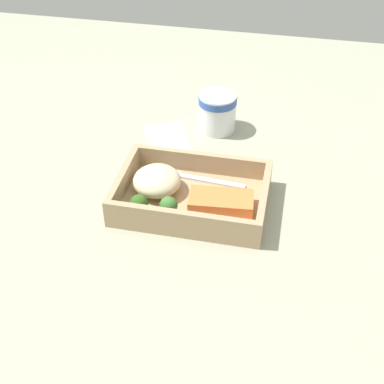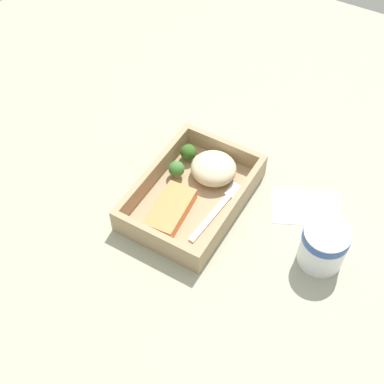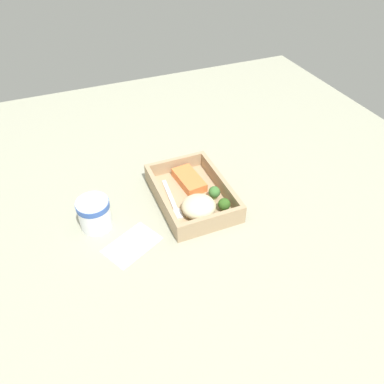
{
  "view_description": "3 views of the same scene",
  "coord_description": "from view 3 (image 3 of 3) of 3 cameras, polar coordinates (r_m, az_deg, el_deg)",
  "views": [
    {
      "loc": [
        -15.3,
        71.84,
        61.62
      ],
      "look_at": [
        0.0,
        0.0,
        2.7
      ],
      "focal_mm": 50.0,
      "sensor_mm": 36.0,
      "label": 1
    },
    {
      "loc": [
        -54.22,
        -31.75,
        80.02
      ],
      "look_at": [
        0.0,
        0.0,
        2.7
      ],
      "focal_mm": 50.0,
      "sensor_mm": 36.0,
      "label": 2
    },
    {
      "loc": [
        69.83,
        -28.75,
        67.71
      ],
      "look_at": [
        0.0,
        0.0,
        2.7
      ],
      "focal_mm": 35.0,
      "sensor_mm": 36.0,
      "label": 3
    }
  ],
  "objects": [
    {
      "name": "fork",
      "position": [
        0.99,
        -3.02,
        -1.41
      ],
      "size": [
        15.88,
        2.94,
        0.44
      ],
      "color": "silver",
      "rests_on": "takeout_tray"
    },
    {
      "name": "ground_plane",
      "position": [
        1.02,
        0.0,
        -1.57
      ],
      "size": [
        160.0,
        160.0,
        2.0
      ],
      "primitive_type": "cube",
      "color": "#9C9D87"
    },
    {
      "name": "paper_cup",
      "position": [
        0.94,
        -14.67,
        -3.04
      ],
      "size": [
        8.03,
        8.03,
        8.19
      ],
      "color": "white",
      "rests_on": "ground_plane"
    },
    {
      "name": "tray_rim",
      "position": [
        0.99,
        0.0,
        0.23
      ],
      "size": [
        26.44,
        18.24,
        4.04
      ],
      "color": "tan",
      "rests_on": "takeout_tray"
    },
    {
      "name": "broccoli_floret_2",
      "position": [
        0.96,
        4.93,
        -1.89
      ],
      "size": [
        3.23,
        3.23,
        3.59
      ],
      "color": "#8AA05B",
      "rests_on": "takeout_tray"
    },
    {
      "name": "mashed_potatoes",
      "position": [
        0.94,
        1.01,
        -2.22
      ],
      "size": [
        8.63,
        8.84,
        4.49
      ],
      "primitive_type": "ellipsoid",
      "color": "beige",
      "rests_on": "takeout_tray"
    },
    {
      "name": "takeout_tray",
      "position": [
        1.01,
        0.0,
        -0.9
      ],
      "size": [
        26.44,
        18.24,
        1.2
      ],
      "primitive_type": "cube",
      "color": "tan",
      "rests_on": "ground_plane"
    },
    {
      "name": "receipt_slip",
      "position": [
        0.91,
        -9.11,
        -7.9
      ],
      "size": [
        13.11,
        15.15,
        0.24
      ],
      "primitive_type": "cube",
      "rotation": [
        0.0,
        0.0,
        0.47
      ],
      "color": "white",
      "rests_on": "ground_plane"
    },
    {
      "name": "salmon_fillet",
      "position": [
        1.04,
        -0.45,
        1.86
      ],
      "size": [
        11.57,
        6.62,
        2.42
      ],
      "primitive_type": "cube",
      "rotation": [
        0.0,
        0.0,
        0.09
      ],
      "color": "orange",
      "rests_on": "takeout_tray"
    },
    {
      "name": "broccoli_floret_1",
      "position": [
        0.99,
        3.43,
        -0.03
      ],
      "size": [
        3.12,
        3.12,
        3.72
      ],
      "color": "#779C5B",
      "rests_on": "takeout_tray"
    }
  ]
}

